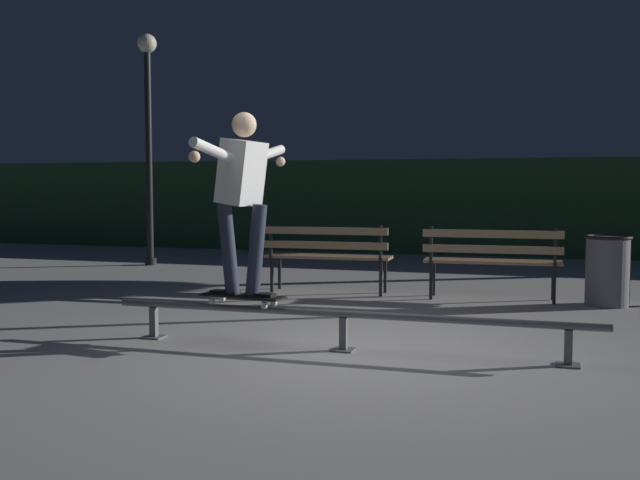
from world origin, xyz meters
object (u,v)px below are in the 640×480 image
object	(u,v)px
park_bench_left_center	(492,256)
lamp_post_left	(148,119)
park_bench_leftmost	(327,251)
skateboarder	(242,188)
trash_can	(608,269)
skateboard	(243,297)
grind_rail	(343,319)

from	to	relation	value
park_bench_left_center	lamp_post_left	bearing A→B (deg)	158.52
park_bench_left_center	lamp_post_left	distance (m)	6.61
park_bench_leftmost	lamp_post_left	size ratio (longest dim) A/B	0.41
skateboarder	park_bench_leftmost	distance (m)	3.17
lamp_post_left	trash_can	xyz separation A→B (m)	(7.16, -2.29, -2.07)
skateboard	skateboarder	xyz separation A→B (m)	(0.00, -0.00, 0.94)
skateboarder	trash_can	distance (m)	4.51
skateboard	park_bench_left_center	distance (m)	3.59
grind_rail	skateboard	size ratio (longest dim) A/B	5.16
grind_rail	skateboard	xyz separation A→B (m)	(-0.90, 0.00, 0.15)
skateboarder	park_bench_left_center	distance (m)	3.68
skateboard	trash_can	xyz separation A→B (m)	(3.15, 3.09, 0.00)
park_bench_leftmost	trash_can	world-z (taller)	park_bench_leftmost
skateboarder	lamp_post_left	world-z (taller)	lamp_post_left
park_bench_left_center	lamp_post_left	world-z (taller)	lamp_post_left
grind_rail	lamp_post_left	distance (m)	7.61
skateboarder	park_bench_leftmost	bearing A→B (deg)	93.04
skateboarder	park_bench_left_center	world-z (taller)	skateboarder
grind_rail	lamp_post_left	size ratio (longest dim) A/B	1.06
park_bench_leftmost	skateboard	bearing A→B (deg)	-87.02
skateboard	park_bench_leftmost	size ratio (longest dim) A/B	0.50
trash_can	skateboard	bearing A→B (deg)	-135.57
park_bench_leftmost	trash_can	bearing A→B (deg)	0.46
skateboard	park_bench_left_center	world-z (taller)	park_bench_left_center
grind_rail	lamp_post_left	bearing A→B (deg)	132.38
skateboard	trash_can	size ratio (longest dim) A/B	1.00
grind_rail	skateboarder	size ratio (longest dim) A/B	2.66
lamp_post_left	trash_can	bearing A→B (deg)	-17.72
skateboarder	park_bench_left_center	bearing A→B (deg)	58.61
park_bench_leftmost	lamp_post_left	world-z (taller)	lamp_post_left
lamp_post_left	trash_can	size ratio (longest dim) A/B	4.88
park_bench_leftmost	trash_can	distance (m)	3.31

